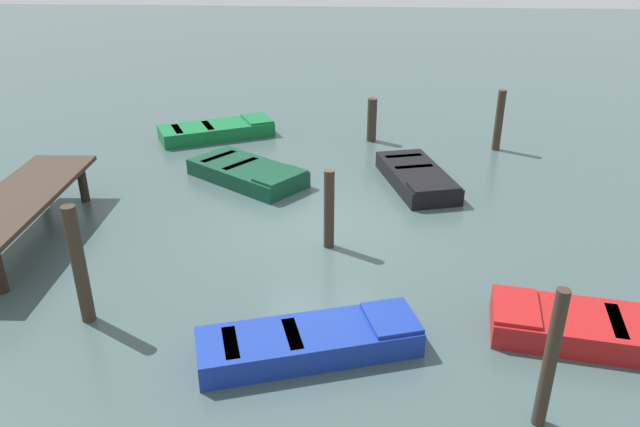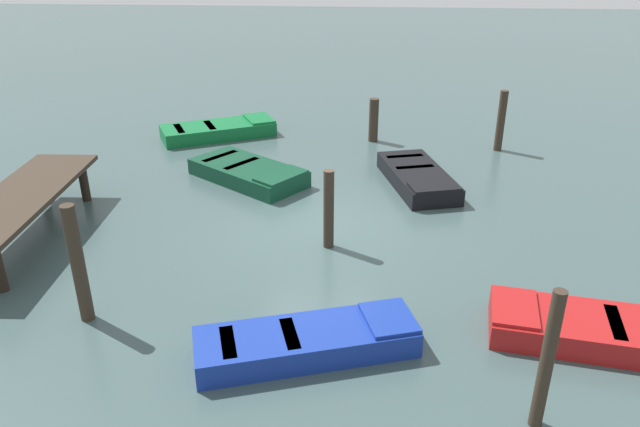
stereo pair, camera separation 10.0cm
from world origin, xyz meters
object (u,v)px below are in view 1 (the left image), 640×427
rowboat_red (596,328)px  mooring_piling_mid_left (372,120)px  rowboat_black (417,177)px  rowboat_blue (311,341)px  mooring_piling_far_right (329,209)px  mooring_piling_near_right (79,265)px  mooring_piling_near_left (499,120)px  dock_segment (18,203)px  rowboat_dark_green (248,173)px  mooring_piling_mid_right (550,360)px  rowboat_green (217,130)px

rowboat_red → mooring_piling_mid_left: 10.09m
rowboat_red → rowboat_black: (6.11, 2.27, 0.00)m
rowboat_red → rowboat_blue: bearing=17.5°
rowboat_blue → mooring_piling_far_right: 3.44m
mooring_piling_near_right → mooring_piling_near_left: bearing=-42.4°
rowboat_black → mooring_piling_near_left: mooring_piling_near_left is taller
dock_segment → rowboat_black: 8.90m
mooring_piling_near_left → mooring_piling_far_right: 7.62m
mooring_piling_near_left → mooring_piling_near_right: 12.15m
mooring_piling_far_right → rowboat_dark_green: bearing=33.7°
rowboat_dark_green → mooring_piling_near_right: mooring_piling_near_right is taller
rowboat_blue → mooring_piling_mid_right: mooring_piling_mid_right is taller
mooring_piling_near_left → mooring_piling_mid_left: 3.61m
rowboat_blue → mooring_piling_near_right: mooring_piling_near_right is taller
mooring_piling_mid_left → rowboat_blue: bearing=174.5°
rowboat_red → rowboat_green: bearing=-40.6°
rowboat_green → mooring_piling_near_right: bearing=-116.6°
dock_segment → rowboat_dark_green: size_ratio=1.52×
mooring_piling_near_left → mooring_piling_mid_right: mooring_piling_mid_right is taller
mooring_piling_near_right → mooring_piling_far_right: (2.78, -3.75, -0.20)m
mooring_piling_near_right → mooring_piling_far_right: mooring_piling_near_right is taller
rowboat_red → mooring_piling_far_right: (2.76, 4.26, 0.59)m
mooring_piling_near_left → mooring_piling_near_right: (-8.97, 8.20, 0.15)m
rowboat_black → mooring_piling_far_right: (-3.34, 1.98, 0.59)m
rowboat_blue → mooring_piling_near_left: (9.58, -4.53, 0.64)m
rowboat_dark_green → mooring_piling_mid_right: mooring_piling_mid_right is taller
rowboat_black → rowboat_red: bearing=5.2°
rowboat_blue → rowboat_red: bearing=-9.3°
rowboat_green → mooring_piling_mid_right: bearing=-86.1°
mooring_piling_far_right → rowboat_green: bearing=29.1°
mooring_piling_near_left → mooring_piling_mid_left: bearing=81.2°
mooring_piling_mid_right → mooring_piling_far_right: size_ratio=1.24×
mooring_piling_mid_right → mooring_piling_mid_left: bearing=10.3°
mooring_piling_near_left → mooring_piling_near_right: mooring_piling_near_right is taller
mooring_piling_near_left → mooring_piling_mid_right: 10.90m
rowboat_blue → mooring_piling_near_right: size_ratio=1.70×
rowboat_red → mooring_piling_mid_right: size_ratio=1.65×
dock_segment → mooring_piling_near_right: 3.59m
rowboat_red → mooring_piling_mid_right: bearing=64.1°
rowboat_dark_green → rowboat_green: size_ratio=0.92×
mooring_piling_far_right → rowboat_red: bearing=-123.0°
rowboat_red → mooring_piling_near_right: 8.05m
mooring_piling_mid_left → mooring_piling_near_right: bearing=154.0°
rowboat_green → mooring_piling_far_right: mooring_piling_far_right is taller
rowboat_dark_green → mooring_piling_near_left: 7.29m
rowboat_black → mooring_piling_near_left: bearing=123.9°
rowboat_green → rowboat_black: size_ratio=1.12×
rowboat_red → mooring_piling_mid_right: mooring_piling_mid_right is taller
rowboat_red → rowboat_dark_green: bearing=-33.9°
rowboat_black → rowboat_blue: bearing=-32.3°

